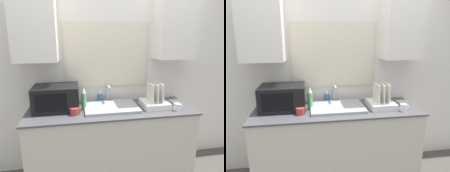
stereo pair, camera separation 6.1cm
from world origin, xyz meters
The scene contains 10 objects.
countertop centered at (0.00, 0.31, 0.45)m, with size 1.91×0.66×0.89m.
wall_back centered at (0.00, 0.62, 1.39)m, with size 6.00×0.38×2.60m.
sink_basin centered at (0.00, 0.33, 0.91)m, with size 0.62×0.44×0.03m.
faucet centered at (0.01, 0.55, 1.03)m, with size 0.08×0.19×0.23m.
microwave centered at (-0.62, 0.40, 1.03)m, with size 0.50×0.36×0.28m.
dish_rack centered at (0.52, 0.29, 0.96)m, with size 0.30×0.31×0.29m.
spray_bottle centered at (-0.31, 0.35, 1.02)m, with size 0.06×0.06×0.26m.
soap_bottle centered at (-0.09, 0.59, 0.95)m, with size 0.06×0.06×0.13m.
mug_near_sink centered at (-0.42, 0.21, 0.93)m, with size 0.12×0.09×0.08m.
mug_by_rack centered at (0.73, 0.13, 0.93)m, with size 0.10×0.07×0.08m.
Camera 2 is at (-0.32, -1.85, 1.72)m, focal length 32.00 mm.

